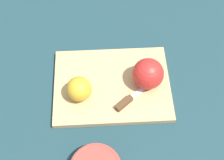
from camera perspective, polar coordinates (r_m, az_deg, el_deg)
ground_plane at (r=0.93m, az=0.00°, el=-1.19°), size 4.00×4.00×0.00m
cutting_board at (r=0.92m, az=0.00°, el=-0.92°), size 0.35×0.27×0.02m
apple_half_left at (r=0.87m, az=-6.06°, el=-1.66°), size 0.07×0.07×0.07m
apple_half_right at (r=0.88m, az=6.61°, el=1.16°), size 0.09×0.09×0.09m
knife at (r=0.88m, az=2.93°, el=-3.72°), size 0.12×0.11×0.02m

